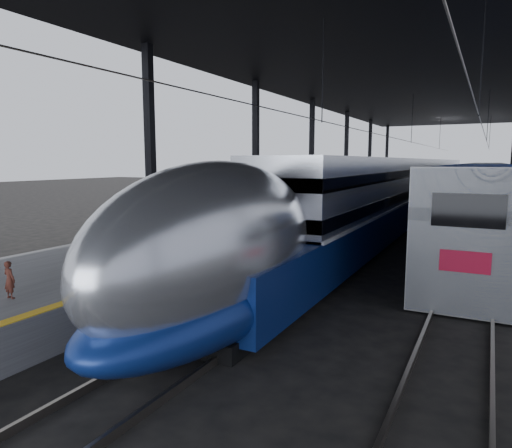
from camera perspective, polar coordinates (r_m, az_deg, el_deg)
The scene contains 8 objects.
ground at distance 13.69m, azimuth -7.39°, elevation -9.60°, with size 160.00×160.00×0.00m, color black.
platform at distance 32.81m, azimuth 7.57°, elevation 1.51°, with size 6.00×80.00×1.00m, color #4C4C4F.
yellow_strip at distance 31.93m, azimuth 12.32°, elevation 2.13°, with size 0.30×80.00×0.01m, color gold.
rails at distance 31.11m, azimuth 21.55°, elevation -0.10°, with size 6.52×80.00×0.16m.
canopy at distance 31.61m, azimuth 17.52°, elevation 16.65°, with size 18.00×75.00×9.47m.
tgv_train at distance 36.70m, azimuth 18.70°, elevation 4.16°, with size 2.97×65.20×4.26m.
second_train at distance 39.86m, azimuth 26.62°, elevation 4.02°, with size 2.87×56.05×3.95m.
child at distance 11.78m, azimuth -28.44°, elevation -6.15°, with size 0.32×0.21×0.87m, color #472017.
Camera 1 is at (7.47, -10.71, 4.09)m, focal length 32.00 mm.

